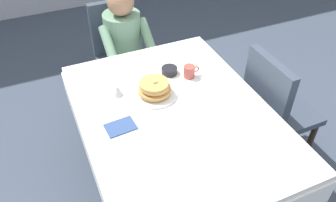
% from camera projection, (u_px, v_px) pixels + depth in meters
% --- Properties ---
extents(ground_plane, '(14.00, 14.00, 0.00)m').
position_uv_depth(ground_plane, '(175.00, 186.00, 2.54)').
color(ground_plane, '#3D4756').
extents(dining_table_main, '(1.12, 1.52, 0.74)m').
position_uv_depth(dining_table_main, '(176.00, 123.00, 2.12)').
color(dining_table_main, white).
rests_on(dining_table_main, ground).
extents(chair_diner, '(0.44, 0.45, 0.93)m').
position_uv_depth(chair_diner, '(121.00, 48.00, 3.02)').
color(chair_diner, '#384251').
rests_on(chair_diner, ground).
extents(diner_person, '(0.40, 0.43, 1.12)m').
position_uv_depth(diner_person, '(125.00, 43.00, 2.82)').
color(diner_person, gray).
rests_on(diner_person, ground).
extents(chair_right_side, '(0.45, 0.44, 0.93)m').
position_uv_depth(chair_right_side, '(274.00, 105.00, 2.43)').
color(chair_right_side, '#384251').
rests_on(chair_right_side, ground).
extents(plate_breakfast, '(0.28, 0.28, 0.02)m').
position_uv_depth(plate_breakfast, '(155.00, 94.00, 2.18)').
color(plate_breakfast, white).
rests_on(plate_breakfast, dining_table_main).
extents(breakfast_stack, '(0.21, 0.21, 0.10)m').
position_uv_depth(breakfast_stack, '(155.00, 88.00, 2.15)').
color(breakfast_stack, tan).
rests_on(breakfast_stack, plate_breakfast).
extents(cup_coffee, '(0.11, 0.08, 0.08)m').
position_uv_depth(cup_coffee, '(190.00, 71.00, 2.31)').
color(cup_coffee, '#B24C42').
rests_on(cup_coffee, dining_table_main).
extents(bowl_butter, '(0.11, 0.11, 0.04)m').
position_uv_depth(bowl_butter, '(169.00, 71.00, 2.35)').
color(bowl_butter, black).
rests_on(bowl_butter, dining_table_main).
extents(syrup_pitcher, '(0.08, 0.08, 0.07)m').
position_uv_depth(syrup_pitcher, '(117.00, 90.00, 2.16)').
color(syrup_pitcher, silver).
rests_on(syrup_pitcher, dining_table_main).
extents(fork_left_of_plate, '(0.02, 0.18, 0.00)m').
position_uv_depth(fork_left_of_plate, '(128.00, 104.00, 2.11)').
color(fork_left_of_plate, silver).
rests_on(fork_left_of_plate, dining_table_main).
extents(knife_right_of_plate, '(0.02, 0.20, 0.00)m').
position_uv_depth(knife_right_of_plate, '(183.00, 89.00, 2.23)').
color(knife_right_of_plate, silver).
rests_on(knife_right_of_plate, dining_table_main).
extents(spoon_near_edge, '(0.15, 0.04, 0.00)m').
position_uv_depth(spoon_near_edge, '(171.00, 128.00, 1.96)').
color(spoon_near_edge, silver).
rests_on(spoon_near_edge, dining_table_main).
extents(napkin_folded, '(0.18, 0.13, 0.01)m').
position_uv_depth(napkin_folded, '(121.00, 127.00, 1.96)').
color(napkin_folded, '#334C7F').
rests_on(napkin_folded, dining_table_main).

